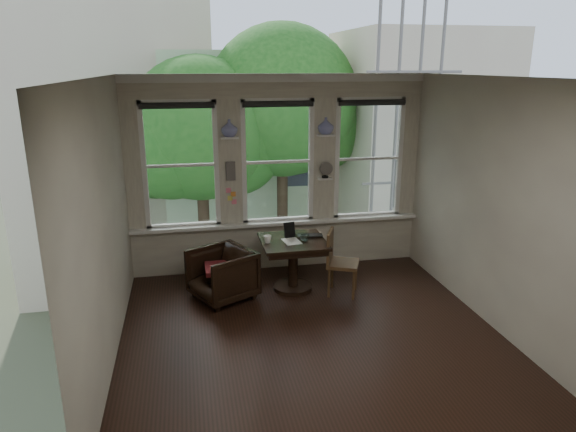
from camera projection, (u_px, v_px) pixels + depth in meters
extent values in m
plane|color=black|center=(311.00, 334.00, 6.19)|extent=(4.50, 4.50, 0.00)
plane|color=silver|center=(315.00, 77.00, 5.34)|extent=(4.50, 4.50, 0.00)
plane|color=beige|center=(278.00, 175.00, 7.88)|extent=(4.50, 0.00, 4.50)
plane|color=beige|center=(389.00, 303.00, 3.65)|extent=(4.50, 0.00, 4.50)
plane|color=beige|center=(103.00, 227.00, 5.34)|extent=(0.00, 4.50, 4.50)
plane|color=beige|center=(494.00, 205.00, 6.18)|extent=(0.00, 4.50, 4.50)
cube|color=white|center=(230.00, 138.00, 7.48)|extent=(0.26, 0.16, 0.03)
cube|color=white|center=(326.00, 135.00, 7.75)|extent=(0.26, 0.16, 0.03)
cube|color=#59544F|center=(231.00, 171.00, 7.65)|extent=(0.14, 0.06, 0.28)
imported|color=white|center=(229.00, 128.00, 7.44)|extent=(0.24, 0.24, 0.25)
imported|color=white|center=(326.00, 126.00, 7.71)|extent=(0.24, 0.24, 0.25)
imported|color=black|center=(222.00, 275.00, 7.04)|extent=(1.05, 1.04, 0.71)
cube|color=maroon|center=(222.00, 268.00, 7.01)|extent=(0.45, 0.45, 0.06)
imported|color=black|center=(310.00, 237.00, 7.31)|extent=(0.39, 0.27, 0.03)
imported|color=white|center=(268.00, 239.00, 7.10)|extent=(0.13, 0.13, 0.10)
imported|color=white|center=(305.00, 238.00, 7.15)|extent=(0.13, 0.13, 0.10)
cube|color=black|center=(290.00, 230.00, 7.31)|extent=(0.17, 0.10, 0.22)
cube|color=silver|center=(292.00, 241.00, 7.16)|extent=(0.26, 0.33, 0.00)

